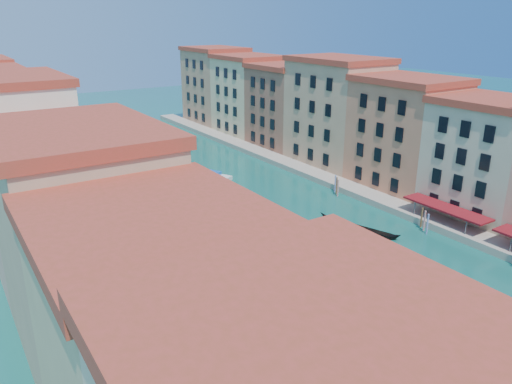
# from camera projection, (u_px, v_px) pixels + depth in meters

# --- Properties ---
(left_bank_palazzos) EXTENTS (12.80, 128.40, 21.00)m
(left_bank_palazzos) POSITION_uv_depth(u_px,v_px,m) (31.00, 172.00, 62.18)
(left_bank_palazzos) COLOR beige
(left_bank_palazzos) RESTS_ON ground
(right_bank_palazzos) EXTENTS (12.80, 128.40, 21.00)m
(right_bank_palazzos) POSITION_uv_depth(u_px,v_px,m) (358.00, 122.00, 91.20)
(right_bank_palazzos) COLOR #A05542
(right_bank_palazzos) RESTS_ON ground
(quay) EXTENTS (4.00, 140.00, 1.00)m
(quay) POSITION_uv_depth(u_px,v_px,m) (322.00, 178.00, 90.16)
(quay) COLOR #AC9D8B
(quay) RESTS_ON ground
(mooring_poles_right) EXTENTS (1.44, 54.24, 3.20)m
(mooring_poles_right) POSITION_uv_depth(u_px,v_px,m) (500.00, 252.00, 59.77)
(mooring_poles_right) COLOR brown
(mooring_poles_right) RESTS_ON ground
(vaporetto_far) EXTENTS (10.01, 22.97, 3.33)m
(vaporetto_far) POSITION_uv_depth(u_px,v_px,m) (219.00, 208.00, 72.90)
(vaporetto_far) COLOR silver
(vaporetto_far) RESTS_ON ground
(gondola_fore) EXTENTS (3.72, 13.40, 2.69)m
(gondola_fore) POSITION_uv_depth(u_px,v_px,m) (408.00, 270.00, 57.25)
(gondola_fore) COLOR black
(gondola_fore) RESTS_ON ground
(gondola_far) EXTENTS (5.08, 12.49, 1.83)m
(gondola_far) POSITION_uv_depth(u_px,v_px,m) (357.00, 227.00, 69.25)
(gondola_far) COLOR black
(gondola_far) RESTS_ON ground
(motorboat_mid) EXTENTS (2.09, 6.37, 1.31)m
(motorboat_mid) POSITION_uv_depth(u_px,v_px,m) (233.00, 244.00, 63.63)
(motorboat_mid) COLOR silver
(motorboat_mid) RESTS_ON ground
(motorboat_far) EXTENTS (4.56, 6.40, 1.28)m
(motorboat_far) POSITION_uv_depth(u_px,v_px,m) (215.00, 176.00, 91.21)
(motorboat_far) COLOR silver
(motorboat_far) RESTS_ON ground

